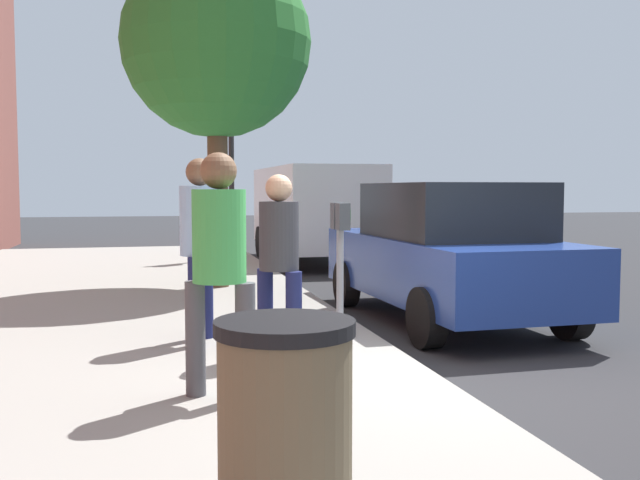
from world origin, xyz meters
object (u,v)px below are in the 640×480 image
parking_officer (200,233)px  street_tree (216,44)px  parked_van_far (314,208)px  traffic_signal (236,149)px  parked_sedan_near (447,252)px  pedestrian_bystander (219,253)px  trash_bin (285,439)px  parking_meter (340,243)px  pedestrian_at_meter (279,251)px

parking_officer → street_tree: street_tree is taller
parked_van_far → traffic_signal: traffic_signal is taller
parked_sedan_near → traffic_signal: (7.41, 1.80, 1.68)m
pedestrian_bystander → trash_bin: bearing=-152.1°
parking_meter → trash_bin: size_ratio=1.40×
trash_bin → parking_officer: bearing=0.5°
parking_officer → trash_bin: 4.45m
pedestrian_bystander → parked_sedan_near: size_ratio=0.41×
pedestrian_bystander → parked_sedan_near: 4.53m
pedestrian_at_meter → parked_sedan_near: (1.99, -2.52, -0.23)m
parking_officer → traffic_signal: (8.62, -1.39, 1.32)m
parking_meter → parking_officer: bearing=69.7°
parked_sedan_near → street_tree: bearing=41.9°
pedestrian_at_meter → street_tree: (4.90, 0.10, 2.81)m
pedestrian_at_meter → parking_officer: bearing=94.4°
parked_van_far → pedestrian_bystander: bearing=163.6°
traffic_signal → parked_sedan_near: bearing=-166.4°
parking_officer → parking_meter: bearing=-1.7°
street_tree → traffic_signal: street_tree is taller
street_tree → traffic_signal: size_ratio=1.47×
pedestrian_bystander → traffic_signal: size_ratio=0.50×
pedestrian_at_meter → pedestrian_bystander: bearing=-154.7°
street_tree → traffic_signal: (4.49, -0.82, -1.36)m
parked_sedan_near → trash_bin: (-5.63, 3.15, -0.24)m
pedestrian_bystander → parking_meter: bearing=-14.2°
street_tree → pedestrian_at_meter: bearing=-178.9°
parking_officer → pedestrian_at_meter: bearing=-30.8°
street_tree → parking_officer: bearing=172.2°
street_tree → trash_bin: 9.16m
traffic_signal → street_tree: bearing=169.6°
trash_bin → pedestrian_bystander: bearing=0.8°
street_tree → parking_meter: bearing=-170.7°
parking_meter → pedestrian_at_meter: (-0.28, 0.66, -0.04)m
parked_van_far → street_tree: bearing=150.8°
street_tree → trash_bin: street_tree is taller
parked_van_far → street_tree: 6.00m
parked_sedan_near → parked_van_far: bearing=0.0°
parking_meter → parked_sedan_near: (1.70, -1.86, -0.27)m
parked_van_far → traffic_signal: (-0.20, 1.79, 1.32)m
pedestrian_bystander → parked_sedan_near: bearing=-17.7°
parking_meter → pedestrian_at_meter: size_ratio=0.84×
parked_sedan_near → street_tree: size_ratio=0.84×
parking_meter → parked_sedan_near: size_ratio=0.32×
pedestrian_bystander → trash_bin: (-2.42, -0.04, -0.57)m
parking_meter → pedestrian_bystander: 2.00m
parking_officer → parked_sedan_near: parking_officer is taller
pedestrian_at_meter → parked_van_far: size_ratio=0.32×
parking_meter → parking_officer: size_ratio=0.76×
pedestrian_at_meter → traffic_signal: (9.39, -0.73, 1.45)m
parked_van_far → parking_meter: bearing=168.7°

